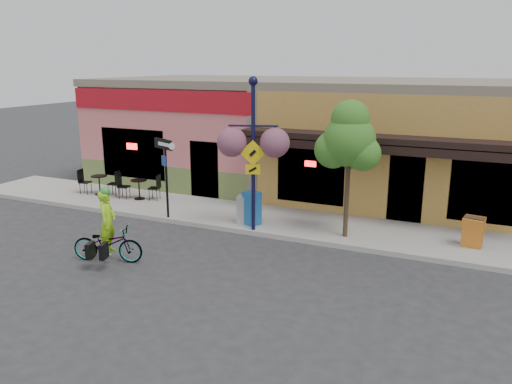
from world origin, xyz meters
TOP-DOWN VIEW (x-y plane):
  - ground at (0.00, 0.00)m, footprint 90.00×90.00m
  - sidewalk at (0.00, 2.00)m, footprint 24.00×3.00m
  - curb at (0.00, 0.55)m, footprint 24.00×0.12m
  - building at (0.00, 7.50)m, footprint 18.20×8.20m
  - bicycle at (-2.34, -2.92)m, footprint 2.00×1.17m
  - cyclist_rider at (-2.29, -2.92)m, footprint 0.57×0.71m
  - lamp_post at (0.29, 0.65)m, footprint 1.59×1.03m
  - one_way_sign at (-2.84, 0.65)m, footprint 1.01×0.60m
  - cafe_set_left at (-6.95, 2.07)m, footprint 1.76×1.12m
  - cafe_set_right at (-5.11, 2.13)m, footprint 1.76×1.16m
  - newspaper_box_blue at (0.03, 1.10)m, footprint 0.61×0.58m
  - newspaper_box_grey at (-0.27, 1.13)m, footprint 0.50×0.48m
  - street_tree at (3.03, 1.19)m, footprint 1.93×1.93m
  - sandwich_board at (6.46, 1.58)m, footprint 0.59×0.47m

SIDE VIEW (x-z plane):
  - ground at x=0.00m, z-range 0.00..0.00m
  - sidewalk at x=0.00m, z-range 0.00..0.15m
  - curb at x=0.00m, z-range 0.00..0.15m
  - bicycle at x=-2.34m, z-range 0.00..0.99m
  - sandwich_board at x=6.46m, z-range 0.15..1.03m
  - newspaper_box_grey at x=-0.27m, z-range 0.15..1.04m
  - cafe_set_right at x=-5.11m, z-range 0.15..1.12m
  - cafe_set_left at x=-6.95m, z-range 0.15..1.13m
  - newspaper_box_blue at x=0.03m, z-range 0.15..1.22m
  - cyclist_rider at x=-2.29m, z-range 0.00..1.71m
  - one_way_sign at x=-2.84m, z-range 0.15..2.79m
  - street_tree at x=3.03m, z-range 0.15..4.22m
  - building at x=0.00m, z-range 0.00..4.50m
  - lamp_post at x=0.29m, z-range 0.15..4.79m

